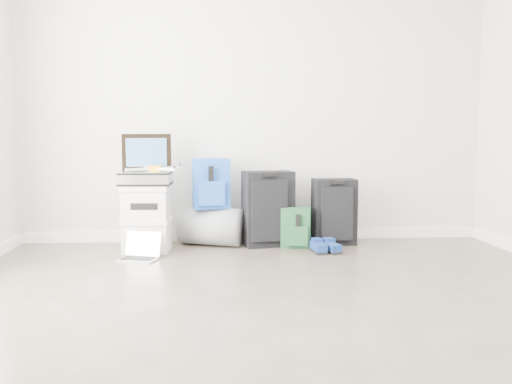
{
  "coord_description": "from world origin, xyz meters",
  "views": [
    {
      "loc": [
        -0.38,
        -2.79,
        1.03
      ],
      "look_at": [
        -0.03,
        1.9,
        0.54
      ],
      "focal_mm": 38.0,
      "sensor_mm": 36.0,
      "label": 1
    }
  ],
  "objects": [
    {
      "name": "ground",
      "position": [
        0.0,
        0.0,
        0.0
      ],
      "size": [
        5.0,
        5.0,
        0.0
      ],
      "primitive_type": "plane",
      "color": "#39342A",
      "rests_on": "ground"
    },
    {
      "name": "boxes_stack",
      "position": [
        -1.0,
        2.04,
        0.3
      ],
      "size": [
        0.44,
        0.36,
        0.59
      ],
      "rotation": [
        0.0,
        0.0,
        -0.07
      ],
      "color": "silver",
      "rests_on": "ground"
    },
    {
      "name": "briefcase",
      "position": [
        -1.0,
        2.04,
        0.65
      ],
      "size": [
        0.45,
        0.34,
        0.13
      ],
      "primitive_type": "cube",
      "rotation": [
        0.0,
        0.0,
        -0.04
      ],
      "color": "#B2B2B7",
      "rests_on": "boxes_stack"
    },
    {
      "name": "painting",
      "position": [
        -1.0,
        2.14,
        0.88
      ],
      "size": [
        0.43,
        0.16,
        0.33
      ],
      "rotation": [
        0.0,
        0.0,
        0.3
      ],
      "color": "black",
      "rests_on": "briefcase"
    },
    {
      "name": "drone",
      "position": [
        -0.92,
        2.02,
        0.74
      ],
      "size": [
        0.45,
        0.45,
        0.05
      ],
      "rotation": [
        0.0,
        0.0,
        -0.05
      ],
      "color": "gold",
      "rests_on": "briefcase"
    },
    {
      "name": "duffel_bag",
      "position": [
        -0.42,
        2.27,
        0.18
      ],
      "size": [
        0.66,
        0.54,
        0.35
      ],
      "primitive_type": "cylinder",
      "rotation": [
        0.0,
        1.57,
        -0.38
      ],
      "color": "gray",
      "rests_on": "ground"
    },
    {
      "name": "blue_backpack",
      "position": [
        -0.42,
        2.24,
        0.58
      ],
      "size": [
        0.36,
        0.29,
        0.46
      ],
      "rotation": [
        0.0,
        0.0,
        0.16
      ],
      "color": "#1B4CB4",
      "rests_on": "duffel_bag"
    },
    {
      "name": "large_suitcase",
      "position": [
        0.11,
        2.2,
        0.35
      ],
      "size": [
        0.49,
        0.37,
        0.7
      ],
      "rotation": [
        0.0,
        0.0,
        0.2
      ],
      "color": "black",
      "rests_on": "ground"
    },
    {
      "name": "green_backpack",
      "position": [
        0.36,
        2.1,
        0.18
      ],
      "size": [
        0.3,
        0.25,
        0.37
      ],
      "rotation": [
        0.0,
        0.0,
        -0.23
      ],
      "color": "#133521",
      "rests_on": "ground"
    },
    {
      "name": "carry_on",
      "position": [
        0.74,
        2.22,
        0.31
      ],
      "size": [
        0.41,
        0.28,
        0.62
      ],
      "rotation": [
        0.0,
        0.0,
        0.06
      ],
      "color": "black",
      "rests_on": "ground"
    },
    {
      "name": "shoes",
      "position": [
        0.58,
        1.87,
        0.04
      ],
      "size": [
        0.26,
        0.27,
        0.08
      ],
      "rotation": [
        0.0,
        0.0,
        0.19
      ],
      "color": "black",
      "rests_on": "ground"
    },
    {
      "name": "rolled_rug",
      "position": [
        0.91,
        2.38,
        0.26
      ],
      "size": [
        0.17,
        0.17,
        0.52
      ],
      "primitive_type": "cylinder",
      "color": "tan",
      "rests_on": "ground"
    },
    {
      "name": "laptop",
      "position": [
        -1.01,
        1.73,
        0.05
      ],
      "size": [
        0.36,
        0.31,
        0.22
      ],
      "rotation": [
        0.0,
        0.0,
        -0.31
      ],
      "color": "silver",
      "rests_on": "ground"
    }
  ]
}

